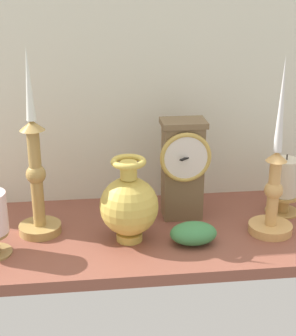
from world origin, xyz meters
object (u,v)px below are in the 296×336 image
(mantel_clock, at_px, (183,167))
(pillar_candle_near_clock, at_px, (284,185))
(brass_vase_bulbous, at_px, (129,205))
(candlestick_tall_center, at_px, (274,190))
(candlestick_tall_left, at_px, (36,178))

(mantel_clock, height_order, pillar_candle_near_clock, mantel_clock)
(mantel_clock, xyz_separation_m, brass_vase_bulbous, (-0.13, -0.10, -0.04))
(candlestick_tall_center, height_order, brass_vase_bulbous, candlestick_tall_center)
(candlestick_tall_center, xyz_separation_m, brass_vase_bulbous, (-0.30, 0.00, -0.02))
(brass_vase_bulbous, bearing_deg, mantel_clock, 37.36)
(brass_vase_bulbous, xyz_separation_m, pillar_candle_near_clock, (0.36, 0.09, -0.01))
(mantel_clock, height_order, candlestick_tall_left, candlestick_tall_left)
(brass_vase_bulbous, relative_size, pillar_candle_near_clock, 1.26)
(candlestick_tall_left, height_order, pillar_candle_near_clock, candlestick_tall_left)
(mantel_clock, bearing_deg, candlestick_tall_left, -172.28)
(mantel_clock, distance_m, candlestick_tall_left, 0.31)
(candlestick_tall_left, bearing_deg, brass_vase_bulbous, -16.32)
(candlestick_tall_left, xyz_separation_m, brass_vase_bulbous, (0.18, -0.05, -0.04))
(candlestick_tall_center, bearing_deg, mantel_clock, 150.65)
(brass_vase_bulbous, bearing_deg, candlestick_tall_center, -0.18)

